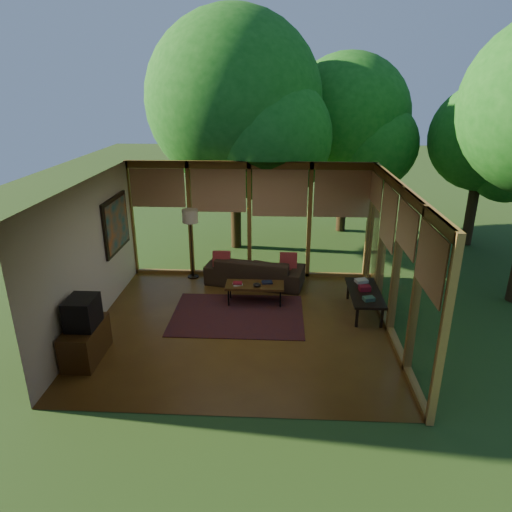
# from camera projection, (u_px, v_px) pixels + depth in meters

# --- Properties ---
(floor) EXTENTS (5.50, 5.50, 0.00)m
(floor) POSITION_uv_depth(u_px,v_px,m) (241.00, 326.00, 8.61)
(floor) COLOR brown
(floor) RESTS_ON ground
(ceiling) EXTENTS (5.50, 5.50, 0.00)m
(ceiling) POSITION_uv_depth(u_px,v_px,m) (239.00, 185.00, 7.66)
(ceiling) COLOR silver
(ceiling) RESTS_ON ground
(wall_left) EXTENTS (0.04, 5.00, 2.70)m
(wall_left) POSITION_uv_depth(u_px,v_px,m) (89.00, 257.00, 8.27)
(wall_left) COLOR beige
(wall_left) RESTS_ON ground
(wall_front) EXTENTS (5.50, 0.04, 2.70)m
(wall_front) POSITION_uv_depth(u_px,v_px,m) (223.00, 330.00, 5.80)
(wall_front) COLOR beige
(wall_front) RESTS_ON ground
(window_wall_back) EXTENTS (5.50, 0.12, 2.70)m
(window_wall_back) POSITION_uv_depth(u_px,v_px,m) (249.00, 221.00, 10.47)
(window_wall_back) COLOR olive
(window_wall_back) RESTS_ON ground
(window_wall_right) EXTENTS (0.12, 5.00, 2.70)m
(window_wall_right) POSITION_uv_depth(u_px,v_px,m) (396.00, 263.00, 8.00)
(window_wall_right) COLOR olive
(window_wall_right) RESTS_ON ground
(exterior_lawn) EXTENTS (40.00, 40.00, 0.00)m
(exterior_lawn) POSITION_uv_depth(u_px,v_px,m) (492.00, 217.00, 15.70)
(exterior_lawn) COLOR #2B4A1B
(exterior_lawn) RESTS_ON ground
(tree_nw) EXTENTS (4.46, 4.46, 6.12)m
(tree_nw) POSITION_uv_depth(u_px,v_px,m) (234.00, 101.00, 11.54)
(tree_nw) COLOR #312312
(tree_nw) RESTS_ON ground
(tree_ne) EXTENTS (3.55, 3.55, 5.19)m
(tree_ne) POSITION_uv_depth(u_px,v_px,m) (347.00, 117.00, 13.17)
(tree_ne) COLOR #312312
(tree_ne) RESTS_ON ground
(tree_far) EXTENTS (2.82, 2.82, 4.38)m
(tree_far) POSITION_uv_depth(u_px,v_px,m) (484.00, 138.00, 12.03)
(tree_far) COLOR #312312
(tree_far) RESTS_ON ground
(rug) EXTENTS (2.58, 1.83, 0.01)m
(rug) POSITION_uv_depth(u_px,v_px,m) (238.00, 315.00, 9.02)
(rug) COLOR maroon
(rug) RESTS_ON floor
(sofa) EXTENTS (2.31, 1.27, 0.64)m
(sofa) POSITION_uv_depth(u_px,v_px,m) (255.00, 270.00, 10.36)
(sofa) COLOR #322519
(sofa) RESTS_ON floor
(pillow_left) EXTENTS (0.39, 0.21, 0.41)m
(pillow_left) POSITION_uv_depth(u_px,v_px,m) (222.00, 260.00, 10.26)
(pillow_left) COLOR maroon
(pillow_left) RESTS_ON sofa
(pillow_right) EXTENTS (0.39, 0.21, 0.40)m
(pillow_right) POSITION_uv_depth(u_px,v_px,m) (288.00, 261.00, 10.18)
(pillow_right) COLOR maroon
(pillow_right) RESTS_ON sofa
(ct_book_lower) EXTENTS (0.23, 0.19, 0.03)m
(ct_book_lower) POSITION_uv_depth(u_px,v_px,m) (238.00, 284.00, 9.35)
(ct_book_lower) COLOR beige
(ct_book_lower) RESTS_ON coffee_table
(ct_book_upper) EXTENTS (0.18, 0.14, 0.03)m
(ct_book_upper) POSITION_uv_depth(u_px,v_px,m) (238.00, 283.00, 9.34)
(ct_book_upper) COLOR maroon
(ct_book_upper) RESTS_ON coffee_table
(ct_book_side) EXTENTS (0.24, 0.20, 0.03)m
(ct_book_side) POSITION_uv_depth(u_px,v_px,m) (267.00, 282.00, 9.44)
(ct_book_side) COLOR black
(ct_book_side) RESTS_ON coffee_table
(ct_bowl) EXTENTS (0.16, 0.16, 0.07)m
(ct_bowl) POSITION_uv_depth(u_px,v_px,m) (257.00, 285.00, 9.27)
(ct_bowl) COLOR black
(ct_bowl) RESTS_ON coffee_table
(media_cabinet) EXTENTS (0.50, 1.00, 0.60)m
(media_cabinet) POSITION_uv_depth(u_px,v_px,m) (86.00, 342.00, 7.51)
(media_cabinet) COLOR #4D3115
(media_cabinet) RESTS_ON floor
(television) EXTENTS (0.45, 0.55, 0.50)m
(television) POSITION_uv_depth(u_px,v_px,m) (82.00, 312.00, 7.32)
(television) COLOR black
(television) RESTS_ON media_cabinet
(console_book_a) EXTENTS (0.23, 0.20, 0.07)m
(console_book_a) POSITION_uv_depth(u_px,v_px,m) (369.00, 299.00, 8.60)
(console_book_a) COLOR #345C4C
(console_book_a) RESTS_ON side_console
(console_book_b) EXTENTS (0.24, 0.19, 0.10)m
(console_book_b) POSITION_uv_depth(u_px,v_px,m) (365.00, 288.00, 9.01)
(console_book_b) COLOR maroon
(console_book_b) RESTS_ON side_console
(console_book_c) EXTENTS (0.29, 0.24, 0.07)m
(console_book_c) POSITION_uv_depth(u_px,v_px,m) (361.00, 281.00, 9.39)
(console_book_c) COLOR beige
(console_book_c) RESTS_ON side_console
(floor_lamp) EXTENTS (0.36, 0.36, 1.65)m
(floor_lamp) POSITION_uv_depth(u_px,v_px,m) (190.00, 220.00, 10.31)
(floor_lamp) COLOR black
(floor_lamp) RESTS_ON floor
(coffee_table) EXTENTS (1.20, 0.50, 0.43)m
(coffee_table) POSITION_uv_depth(u_px,v_px,m) (255.00, 286.00, 9.39)
(coffee_table) COLOR #4D3115
(coffee_table) RESTS_ON floor
(side_console) EXTENTS (0.60, 1.40, 0.46)m
(side_console) POSITION_uv_depth(u_px,v_px,m) (365.00, 294.00, 9.00)
(side_console) COLOR black
(side_console) RESTS_ON floor
(wall_painting) EXTENTS (0.06, 1.35, 1.15)m
(wall_painting) POSITION_uv_depth(u_px,v_px,m) (116.00, 224.00, 9.50)
(wall_painting) COLOR black
(wall_painting) RESTS_ON wall_left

